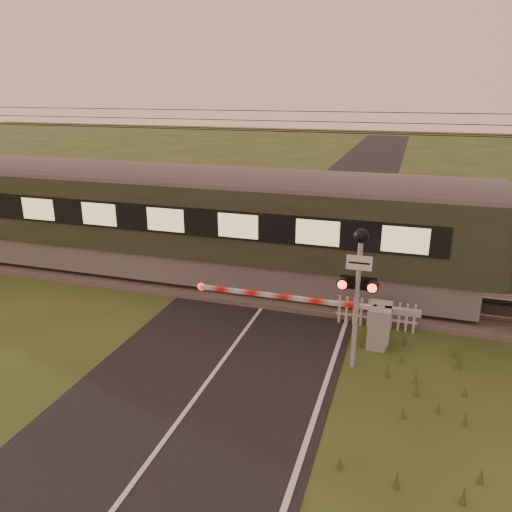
% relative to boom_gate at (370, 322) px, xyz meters
% --- Properties ---
extents(ground, '(160.00, 160.00, 0.00)m').
position_rel_boom_gate_xyz_m(ground, '(-3.53, -3.58, -0.65)').
color(ground, '#2F4319').
rests_on(ground, ground).
extents(road, '(6.00, 140.00, 0.03)m').
position_rel_boom_gate_xyz_m(road, '(-3.51, -3.81, -0.64)').
color(road, black).
rests_on(road, ground).
extents(track_bed, '(140.00, 3.40, 0.39)m').
position_rel_boom_gate_xyz_m(track_bed, '(-3.53, 2.92, -0.58)').
color(track_bed, '#47423D').
rests_on(track_bed, ground).
extents(overhead_wires, '(120.00, 0.62, 0.62)m').
position_rel_boom_gate_xyz_m(overhead_wires, '(-3.53, 2.92, 5.08)').
color(overhead_wires, black).
rests_on(overhead_wires, ground).
extents(boom_gate, '(6.49, 0.90, 1.19)m').
position_rel_boom_gate_xyz_m(boom_gate, '(0.00, 0.00, 0.00)').
color(boom_gate, gray).
rests_on(boom_gate, ground).
extents(crossing_signal, '(0.93, 0.37, 3.67)m').
position_rel_boom_gate_xyz_m(crossing_signal, '(-0.27, -1.39, 1.88)').
color(crossing_signal, gray).
rests_on(crossing_signal, ground).
extents(picket_fence, '(2.39, 0.07, 0.89)m').
position_rel_boom_gate_xyz_m(picket_fence, '(0.10, 1.02, -0.20)').
color(picket_fence, silver).
rests_on(picket_fence, ground).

